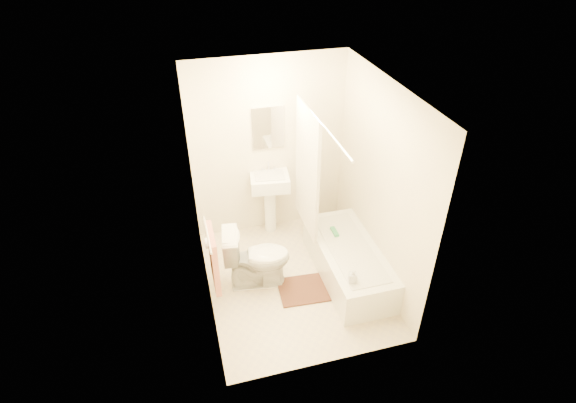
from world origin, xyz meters
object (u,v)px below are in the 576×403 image
object	(u,v)px
toilet	(257,258)
bathtub	(348,262)
bath_mat	(306,289)
soap_bottle	(353,276)
sink	(270,201)

from	to	relation	value
toilet	bathtub	world-z (taller)	toilet
toilet	bath_mat	xyz separation A→B (m)	(0.52, -0.29, -0.37)
toilet	soap_bottle	xyz separation A→B (m)	(0.90, -0.71, 0.14)
toilet	soap_bottle	size ratio (longest dim) A/B	4.31
toilet	bathtub	xyz separation A→B (m)	(1.08, -0.17, -0.17)
toilet	bathtub	distance (m)	1.11
toilet	bath_mat	bearing A→B (deg)	-111.20
sink	bathtub	bearing A→B (deg)	-50.73
soap_bottle	sink	bearing A→B (deg)	106.95
toilet	sink	distance (m)	1.04
sink	soap_bottle	size ratio (longest dim) A/B	5.42
bathtub	bath_mat	world-z (taller)	bathtub
soap_bottle	toilet	bearing A→B (deg)	141.56
bathtub	soap_bottle	distance (m)	0.65
sink	toilet	bearing A→B (deg)	-104.31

